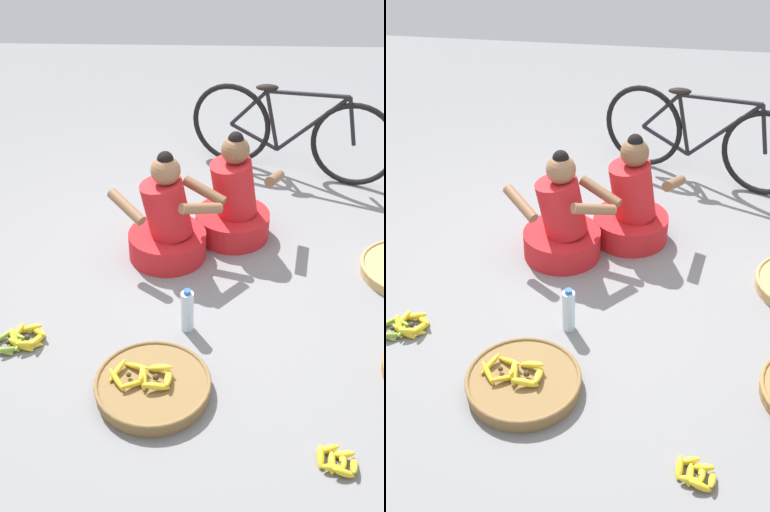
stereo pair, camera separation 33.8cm
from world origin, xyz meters
The scene contains 8 objects.
ground_plane centered at (0.00, 0.00, 0.00)m, with size 10.00×10.00×0.00m, color slate.
vendor_woman_front centered at (-0.18, 0.30, 0.24)m, with size 0.75×0.52×0.77m.
vendor_woman_behind centered at (0.26, 0.57, 0.25)m, with size 0.71×0.55×0.79m.
bicycle_leaning centered at (0.73, 1.54, 0.36)m, with size 1.60×0.67×0.73m.
banana_basket_front_left centered at (-0.18, -0.94, 0.05)m, with size 0.61×0.61×0.15m.
loose_bananas_front_center centered at (-0.96, -0.60, 0.03)m, with size 0.33×0.27×0.10m.
loose_bananas_front_right centered at (0.71, -1.35, 0.03)m, with size 0.20×0.18×0.08m.
water_bottle centered at (-0.02, -0.44, 0.13)m, with size 0.07×0.07×0.28m.
Camera 1 is at (0.11, -3.20, 2.47)m, focal length 44.36 mm.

